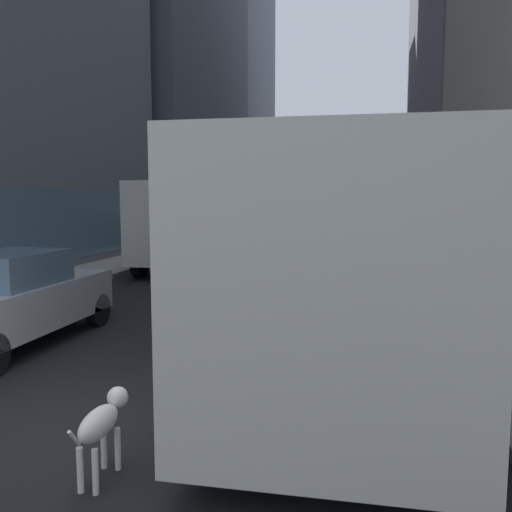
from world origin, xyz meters
The scene contains 14 objects.
ground_plane centered at (0.00, 35.00, 0.00)m, with size 120.00×120.00×0.00m, color black.
sidewalk_left centered at (-5.70, 35.00, 0.07)m, with size 2.40×110.00×0.15m, color #9E9991.
sidewalk_right centered at (5.70, 35.00, 0.07)m, with size 2.40×110.00×0.15m, color #9E9991.
building_left_far centered at (-11.90, 49.51, 12.96)m, with size 9.92×17.29×25.93m.
building_right_far centered at (11.90, 43.60, 13.28)m, with size 8.63×14.25×26.58m.
transit_bus centered at (2.80, 4.57, 1.78)m, with size 2.78×11.53×3.05m.
car_black_suv centered at (1.20, 37.15, 0.82)m, with size 1.73×4.46×1.62m.
car_red_coupe centered at (2.80, 14.52, 0.82)m, with size 1.83×4.66×1.62m.
car_white_van centered at (2.80, 30.69, 0.82)m, with size 1.93×4.01×1.62m.
car_silver_sedan centered at (-2.80, 2.92, 0.82)m, with size 1.88×3.94×1.62m.
car_grey_wagon centered at (-1.20, 23.44, 0.82)m, with size 1.78×4.37×1.62m.
box_truck centered at (-2.80, 13.38, 1.67)m, with size 2.30×7.50×3.05m.
dalmatian_dog centered at (0.84, -0.71, 0.51)m, with size 0.22×0.96×0.72m.
traffic_light_near centered at (4.90, 3.39, 2.44)m, with size 0.24×0.41×3.40m.
Camera 1 is at (3.04, -4.83, 2.48)m, focal length 36.72 mm.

